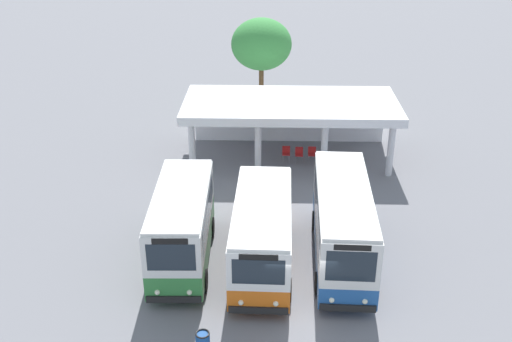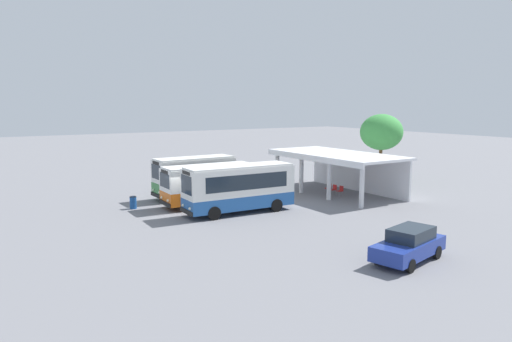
% 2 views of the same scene
% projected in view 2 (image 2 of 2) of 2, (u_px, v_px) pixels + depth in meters
% --- Properties ---
extents(ground_plane, '(180.00, 180.00, 0.00)m').
position_uv_depth(ground_plane, '(188.00, 213.00, 32.90)').
color(ground_plane, slate).
extents(city_bus_nearest_orange, '(2.38, 6.63, 3.25)m').
position_uv_depth(city_bus_nearest_orange, '(194.00, 175.00, 37.99)').
color(city_bus_nearest_orange, black).
rests_on(city_bus_nearest_orange, ground).
extents(city_bus_second_in_row, '(2.51, 7.06, 3.01)m').
position_uv_depth(city_bus_second_in_row, '(209.00, 183.00, 35.09)').
color(city_bus_second_in_row, black).
rests_on(city_bus_second_in_row, ground).
extents(city_bus_middle_cream, '(2.47, 7.90, 3.31)m').
position_uv_depth(city_bus_middle_cream, '(239.00, 187.00, 32.65)').
color(city_bus_middle_cream, black).
rests_on(city_bus_middle_cream, ground).
extents(parked_car_flank, '(2.71, 4.68, 1.62)m').
position_uv_depth(parked_car_flank, '(409.00, 244.00, 22.72)').
color(parked_car_flank, black).
rests_on(parked_car_flank, ground).
extents(terminal_canopy, '(11.93, 5.61, 3.40)m').
position_uv_depth(terminal_canopy, '(341.00, 162.00, 39.95)').
color(terminal_canopy, silver).
rests_on(terminal_canopy, ground).
extents(waiting_chair_end_by_column, '(0.45, 0.45, 0.86)m').
position_uv_depth(waiting_chair_end_by_column, '(329.00, 187.00, 39.83)').
color(waiting_chair_end_by_column, slate).
rests_on(waiting_chair_end_by_column, ground).
extents(waiting_chair_second_from_end, '(0.45, 0.45, 0.86)m').
position_uv_depth(waiting_chair_second_from_end, '(334.00, 189.00, 39.16)').
color(waiting_chair_second_from_end, slate).
rests_on(waiting_chair_second_from_end, ground).
extents(waiting_chair_middle_seat, '(0.45, 0.45, 0.86)m').
position_uv_depth(waiting_chair_middle_seat, '(340.00, 190.00, 38.58)').
color(waiting_chair_middle_seat, slate).
rests_on(waiting_chair_middle_seat, ground).
extents(roadside_tree_behind_canopy, '(3.96, 3.96, 6.51)m').
position_uv_depth(roadside_tree_behind_canopy, '(381.00, 132.00, 44.59)').
color(roadside_tree_behind_canopy, brown).
rests_on(roadside_tree_behind_canopy, ground).
extents(litter_bin_apron, '(0.49, 0.49, 0.90)m').
position_uv_depth(litter_bin_apron, '(133.00, 202.00, 34.13)').
color(litter_bin_apron, '#19478C').
rests_on(litter_bin_apron, ground).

